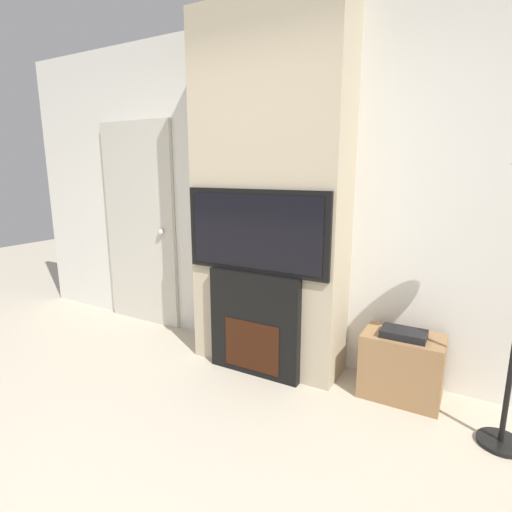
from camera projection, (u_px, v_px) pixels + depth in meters
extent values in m
cube|color=silver|center=(283.00, 195.00, 3.23)|extent=(6.00, 0.06, 2.70)
cube|color=#BCAD8E|center=(269.00, 197.00, 3.03)|extent=(1.19, 0.41, 2.70)
cube|color=black|center=(256.00, 323.00, 3.05)|extent=(0.75, 0.14, 0.81)
cube|color=#33160A|center=(251.00, 346.00, 3.02)|extent=(0.46, 0.01, 0.39)
cube|color=black|center=(256.00, 231.00, 2.90)|extent=(1.15, 0.06, 0.61)
cube|color=black|center=(254.00, 232.00, 2.87)|extent=(1.06, 0.01, 0.54)
cylinder|color=black|center=(500.00, 442.00, 2.30)|extent=(0.25, 0.25, 0.03)
cube|color=#997047|center=(402.00, 366.00, 2.75)|extent=(0.53, 0.33, 0.45)
cube|color=black|center=(404.00, 334.00, 2.67)|extent=(0.29, 0.18, 0.05)
cube|color=beige|center=(140.00, 225.00, 4.00)|extent=(0.89, 0.04, 2.01)
sphere|color=silver|center=(161.00, 232.00, 3.82)|extent=(0.06, 0.06, 0.06)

